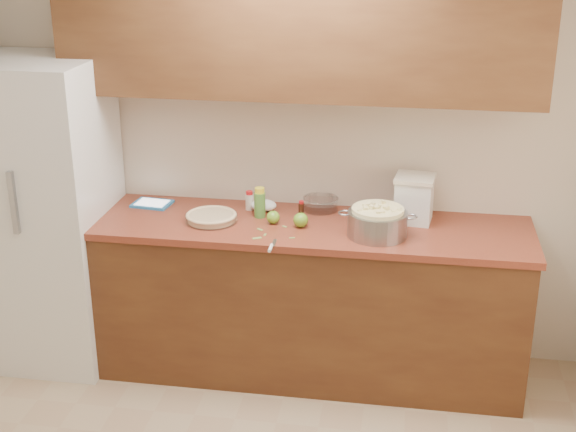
% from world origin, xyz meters
% --- Properties ---
extents(room_shell, '(3.60, 3.60, 3.60)m').
position_xyz_m(room_shell, '(0.00, 0.00, 1.30)').
color(room_shell, tan).
rests_on(room_shell, ground).
extents(counter_run, '(2.64, 0.68, 0.92)m').
position_xyz_m(counter_run, '(0.00, 1.48, 0.46)').
color(counter_run, '#573318').
rests_on(counter_run, ground).
extents(upper_cabinets, '(2.60, 0.34, 0.70)m').
position_xyz_m(upper_cabinets, '(0.00, 1.63, 1.95)').
color(upper_cabinets, brown).
rests_on(upper_cabinets, room_shell).
extents(fridge, '(0.70, 0.70, 1.80)m').
position_xyz_m(fridge, '(-1.44, 1.44, 0.90)').
color(fridge, silver).
rests_on(fridge, ground).
extents(pie, '(0.29, 0.29, 0.05)m').
position_xyz_m(pie, '(-0.46, 1.43, 0.94)').
color(pie, silver).
rests_on(pie, counter_run).
extents(colander, '(0.42, 0.32, 0.16)m').
position_xyz_m(colander, '(0.47, 1.37, 1.00)').
color(colander, gray).
rests_on(colander, counter_run).
extents(flour_canister, '(0.23, 0.23, 0.26)m').
position_xyz_m(flour_canister, '(0.66, 1.62, 1.05)').
color(flour_canister, silver).
rests_on(flour_canister, counter_run).
extents(tablet, '(0.23, 0.19, 0.02)m').
position_xyz_m(tablet, '(-0.87, 1.63, 0.93)').
color(tablet, '#2779BD').
rests_on(tablet, counter_run).
extents(paring_knife, '(0.02, 0.18, 0.02)m').
position_xyz_m(paring_knife, '(-0.06, 1.10, 0.93)').
color(paring_knife, gray).
rests_on(paring_knife, counter_run).
extents(lemon_bottle, '(0.06, 0.06, 0.17)m').
position_xyz_m(lemon_bottle, '(-0.20, 1.54, 1.00)').
color(lemon_bottle, '#4C8C38').
rests_on(lemon_bottle, counter_run).
extents(cinnamon_shaker, '(0.05, 0.05, 0.11)m').
position_xyz_m(cinnamon_shaker, '(-0.28, 1.65, 0.97)').
color(cinnamon_shaker, beige).
rests_on(cinnamon_shaker, counter_run).
extents(vanilla_bottle, '(0.03, 0.03, 0.09)m').
position_xyz_m(vanilla_bottle, '(0.03, 1.59, 0.96)').
color(vanilla_bottle, black).
rests_on(vanilla_bottle, counter_run).
extents(mixing_bowl, '(0.21, 0.21, 0.08)m').
position_xyz_m(mixing_bowl, '(0.12, 1.71, 0.96)').
color(mixing_bowl, silver).
rests_on(mixing_bowl, counter_run).
extents(paper_towel, '(0.17, 0.15, 0.06)m').
position_xyz_m(paper_towel, '(-0.20, 1.65, 0.95)').
color(paper_towel, white).
rests_on(paper_towel, counter_run).
extents(apple_left, '(0.07, 0.07, 0.09)m').
position_xyz_m(apple_left, '(-0.11, 1.45, 0.96)').
color(apple_left, '#689D25').
rests_on(apple_left, counter_run).
extents(apple_center, '(0.08, 0.08, 0.09)m').
position_xyz_m(apple_center, '(0.05, 1.42, 0.96)').
color(apple_center, '#689D25').
rests_on(apple_center, counter_run).
extents(peel_a, '(0.03, 0.03, 0.00)m').
position_xyz_m(peel_a, '(-0.04, 1.41, 0.92)').
color(peel_a, '#84A952').
rests_on(peel_a, counter_run).
extents(peel_b, '(0.01, 0.03, 0.00)m').
position_xyz_m(peel_b, '(-0.12, 1.28, 0.92)').
color(peel_b, '#84A952').
rests_on(peel_b, counter_run).
extents(peel_c, '(0.04, 0.03, 0.00)m').
position_xyz_m(peel_c, '(-0.16, 1.35, 0.92)').
color(peel_c, '#84A952').
rests_on(peel_c, counter_run).
extents(peel_d, '(0.03, 0.02, 0.00)m').
position_xyz_m(peel_d, '(0.03, 1.26, 0.92)').
color(peel_d, '#84A952').
rests_on(peel_d, counter_run).
extents(peel_e, '(0.05, 0.04, 0.00)m').
position_xyz_m(peel_e, '(-0.16, 1.23, 0.92)').
color(peel_e, '#84A952').
rests_on(peel_e, counter_run).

